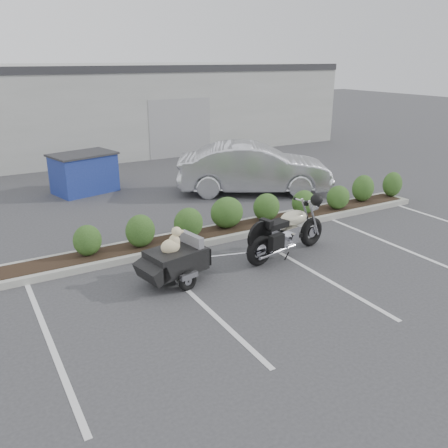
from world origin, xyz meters
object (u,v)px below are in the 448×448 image
sedan (254,168)px  dumpster (84,173)px  pet_trailer (175,259)px  motorcycle (288,232)px

sedan → dumpster: sedan is taller
pet_trailer → dumpster: 7.75m
motorcycle → dumpster: size_ratio=1.07×
motorcycle → sedan: size_ratio=0.49×
motorcycle → sedan: sedan is taller
sedan → motorcycle: bearing=-176.5°
dumpster → pet_trailer: bearing=-105.4°
motorcycle → sedan: 5.42m
pet_trailer → sedan: 7.06m
motorcycle → pet_trailer: (-2.79, 0.02, -0.07)m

